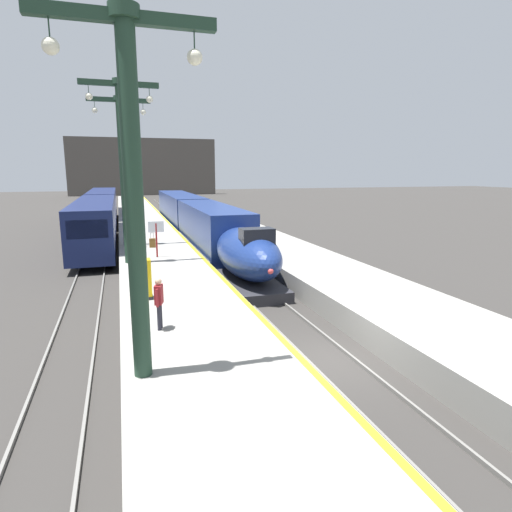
% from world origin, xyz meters
% --- Properties ---
extents(ground_plane, '(260.00, 260.00, 0.00)m').
position_xyz_m(ground_plane, '(0.00, 0.00, 0.00)').
color(ground_plane, '#33302D').
extents(platform_left, '(4.80, 110.00, 1.05)m').
position_xyz_m(platform_left, '(-4.05, 24.75, 0.53)').
color(platform_left, gray).
rests_on(platform_left, ground).
extents(platform_right, '(4.80, 110.00, 1.05)m').
position_xyz_m(platform_right, '(4.05, 24.75, 0.53)').
color(platform_right, gray).
rests_on(platform_right, ground).
extents(platform_left_safety_stripe, '(0.20, 107.80, 0.01)m').
position_xyz_m(platform_left_safety_stripe, '(-1.77, 24.75, 1.05)').
color(platform_left_safety_stripe, yellow).
rests_on(platform_left_safety_stripe, platform_left).
extents(rail_main_left, '(0.08, 110.00, 0.12)m').
position_xyz_m(rail_main_left, '(-0.75, 27.50, 0.06)').
color(rail_main_left, slate).
rests_on(rail_main_left, ground).
extents(rail_main_right, '(0.08, 110.00, 0.12)m').
position_xyz_m(rail_main_right, '(0.75, 27.50, 0.06)').
color(rail_main_right, slate).
rests_on(rail_main_right, ground).
extents(rail_secondary_left, '(0.08, 110.00, 0.12)m').
position_xyz_m(rail_secondary_left, '(-8.85, 27.50, 0.06)').
color(rail_secondary_left, slate).
rests_on(rail_secondary_left, ground).
extents(rail_secondary_right, '(0.08, 110.00, 0.12)m').
position_xyz_m(rail_secondary_right, '(-7.35, 27.50, 0.06)').
color(rail_secondary_right, slate).
rests_on(rail_secondary_right, ground).
extents(highspeed_train_main, '(2.92, 38.71, 3.60)m').
position_xyz_m(highspeed_train_main, '(0.00, 24.67, 1.92)').
color(highspeed_train_main, navy).
rests_on(highspeed_train_main, ground).
extents(regional_train_adjacent, '(2.85, 36.60, 3.80)m').
position_xyz_m(regional_train_adjacent, '(-8.10, 32.83, 2.13)').
color(regional_train_adjacent, '#141E4C').
rests_on(regional_train_adjacent, ground).
extents(station_column_near, '(4.00, 0.68, 8.50)m').
position_xyz_m(station_column_near, '(-5.90, -1.33, 6.21)').
color(station_column_near, '#1E3828').
rests_on(station_column_near, platform_left).
extents(station_column_mid, '(4.00, 0.68, 9.66)m').
position_xyz_m(station_column_mid, '(-5.90, 12.76, 6.83)').
color(station_column_mid, '#1E3828').
rests_on(station_column_mid, platform_left).
extents(station_column_far, '(4.00, 0.68, 9.75)m').
position_xyz_m(station_column_far, '(-5.90, 18.83, 6.87)').
color(station_column_far, '#1E3828').
rests_on(station_column_far, platform_left).
extents(passenger_near_edge, '(0.28, 0.56, 1.69)m').
position_xyz_m(passenger_near_edge, '(-5.11, 17.80, 2.04)').
color(passenger_near_edge, '#23232D').
rests_on(passenger_near_edge, platform_left).
extents(passenger_mid_platform, '(0.32, 0.55, 1.69)m').
position_xyz_m(passenger_mid_platform, '(-5.21, 1.75, 2.04)').
color(passenger_mid_platform, '#23232D').
rests_on(passenger_mid_platform, platform_left).
extents(rolling_suitcase, '(0.40, 0.22, 0.98)m').
position_xyz_m(rolling_suitcase, '(-4.30, 17.31, 1.35)').
color(rolling_suitcase, brown).
rests_on(rolling_suitcase, platform_left).
extents(ticket_machine_yellow, '(0.76, 0.62, 1.60)m').
position_xyz_m(ticket_machine_yellow, '(-5.55, 5.39, 1.79)').
color(ticket_machine_yellow, yellow).
rests_on(ticket_machine_yellow, platform_left).
extents(departure_info_board, '(0.90, 0.10, 2.12)m').
position_xyz_m(departure_info_board, '(-4.29, 13.90, 2.56)').
color(departure_info_board, maroon).
rests_on(departure_info_board, platform_left).
extents(terminus_back_wall, '(36.00, 2.00, 14.00)m').
position_xyz_m(terminus_back_wall, '(0.00, 102.00, 7.00)').
color(terminus_back_wall, '#4C4742').
rests_on(terminus_back_wall, ground).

